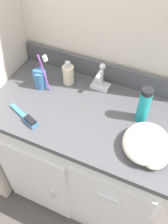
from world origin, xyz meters
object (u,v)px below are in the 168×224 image
Objects in this scene: hand_towel at (148,145)px; toothbrush_cup at (40,78)px; shaving_cream_can at (144,105)px; hairbrush at (27,118)px; soap_dispenser at (68,74)px.

toothbrush_cup is at bearing 165.30° from hand_towel.
shaving_cream_can reaches higher than hairbrush.
hand_towel is at bearing -14.70° from toothbrush_cup.
soap_dispenser is 0.52m from hand_towel.
hairbrush is at bearing -173.05° from hand_towel.
toothbrush_cup is 0.23m from hairbrush.
hairbrush is at bearing -155.09° from shaving_cream_can.
shaving_cream_can is 0.17m from hand_towel.
shaving_cream_can reaches higher than hand_towel.
hairbrush is 0.53m from hand_towel.
soap_dispenser is at bearing 36.46° from toothbrush_cup.
toothbrush_cup is 1.15× the size of hairbrush.
hairbrush is (-0.06, -0.30, -0.04)m from soap_dispenser.
hairbrush is (-0.46, -0.21, -0.08)m from shaving_cream_can.
toothbrush_cup is 0.98× the size of hand_towel.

